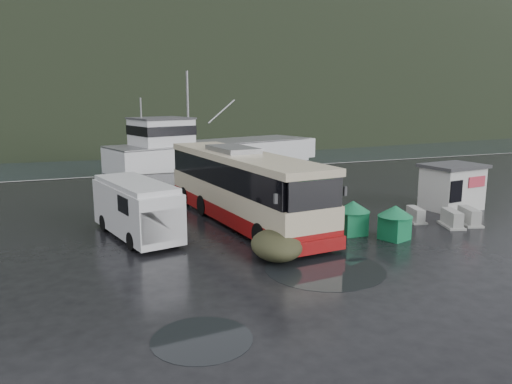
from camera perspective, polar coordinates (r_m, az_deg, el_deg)
name	(u,v)px	position (r m, az deg, el deg)	size (l,w,h in m)	color
ground	(263,238)	(22.20, 0.76, -5.27)	(160.00, 160.00, 0.00)	black
harbor_water	(92,120)	(130.09, -18.18, 7.81)	(300.00, 180.00, 0.02)	black
quay_edge	(169,173)	(40.99, -9.94, 2.16)	(160.00, 0.60, 1.50)	#999993
headland	(94,107)	(270.37, -18.01, 9.25)	(780.00, 540.00, 570.00)	black
coach_bus	(242,222)	(24.99, -1.56, -3.39)	(3.23, 13.03, 3.69)	#C4B594
white_van	(137,236)	(23.04, -13.39, -4.96)	(2.09, 6.06, 2.53)	silver
waste_bin_left	(352,234)	(23.20, 10.91, -4.75)	(1.11, 1.11, 1.55)	#147242
waste_bin_right	(394,239)	(22.82, 15.48, -5.22)	(1.09, 1.09, 1.52)	#147242
dome_tent	(276,258)	(19.52, 2.34, -7.59)	(1.97, 2.75, 1.08)	#373821
ticket_kiosk	(450,209)	(29.76, 21.33, -1.80)	(3.20, 2.42, 2.50)	silver
jersey_barrier_a	(451,226)	(25.84, 21.41, -3.69)	(0.80, 1.59, 0.80)	#999993
jersey_barrier_b	(415,222)	(26.23, 17.72, -3.23)	(0.71, 1.42, 0.71)	#999993
jersey_barrier_c	(468,224)	(26.61, 23.10, -3.40)	(0.81, 1.62, 0.81)	#999993
fishing_trawler	(214,160)	(48.46, -4.81, 3.65)	(24.09, 5.30, 9.64)	silver
puddles	(305,262)	(19.22, 5.65, -7.93)	(13.09, 15.25, 0.01)	black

